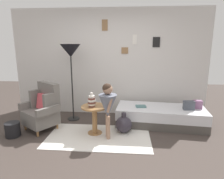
{
  "coord_description": "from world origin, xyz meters",
  "views": [
    {
      "loc": [
        0.48,
        -2.91,
        1.75
      ],
      "look_at": [
        0.15,
        0.95,
        0.85
      ],
      "focal_mm": 31.24,
      "sensor_mm": 36.0,
      "label": 1
    }
  ],
  "objects_px": {
    "armchair": "(43,109)",
    "side_table": "(95,114)",
    "person_child": "(108,104)",
    "vase_striped": "(92,101)",
    "magazine_basket": "(13,129)",
    "floor_lamp": "(71,53)",
    "book_on_daybed": "(141,106)",
    "demijohn_near": "(124,124)",
    "daybed": "(160,116)"
  },
  "relations": [
    {
      "from": "armchair",
      "to": "vase_striped",
      "type": "xyz_separation_m",
      "value": [
        1.08,
        -0.21,
        0.25
      ]
    },
    {
      "from": "armchair",
      "to": "person_child",
      "type": "xyz_separation_m",
      "value": [
        1.4,
        -0.33,
        0.24
      ]
    },
    {
      "from": "magazine_basket",
      "to": "person_child",
      "type": "bearing_deg",
      "value": 2.52
    },
    {
      "from": "side_table",
      "to": "floor_lamp",
      "type": "relative_size",
      "value": 0.33
    },
    {
      "from": "side_table",
      "to": "person_child",
      "type": "distance_m",
      "value": 0.43
    },
    {
      "from": "daybed",
      "to": "floor_lamp",
      "type": "relative_size",
      "value": 1.12
    },
    {
      "from": "side_table",
      "to": "magazine_basket",
      "type": "relative_size",
      "value": 2.05
    },
    {
      "from": "armchair",
      "to": "side_table",
      "type": "distance_m",
      "value": 1.13
    },
    {
      "from": "vase_striped",
      "to": "floor_lamp",
      "type": "xyz_separation_m",
      "value": [
        -0.6,
        0.78,
        0.86
      ]
    },
    {
      "from": "book_on_daybed",
      "to": "demijohn_near",
      "type": "bearing_deg",
      "value": -128.27
    },
    {
      "from": "demijohn_near",
      "to": "armchair",
      "type": "bearing_deg",
      "value": 178.06
    },
    {
      "from": "daybed",
      "to": "floor_lamp",
      "type": "bearing_deg",
      "value": 175.57
    },
    {
      "from": "book_on_daybed",
      "to": "daybed",
      "type": "bearing_deg",
      "value": 0.8
    },
    {
      "from": "daybed",
      "to": "vase_striped",
      "type": "bearing_deg",
      "value": -156.33
    },
    {
      "from": "floor_lamp",
      "to": "demijohn_near",
      "type": "relative_size",
      "value": 4.2
    },
    {
      "from": "armchair",
      "to": "book_on_daybed",
      "type": "height_order",
      "value": "armchair"
    },
    {
      "from": "demijohn_near",
      "to": "daybed",
      "type": "bearing_deg",
      "value": 30.35
    },
    {
      "from": "side_table",
      "to": "floor_lamp",
      "type": "xyz_separation_m",
      "value": [
        -0.64,
        0.72,
        1.15
      ]
    },
    {
      "from": "vase_striped",
      "to": "person_child",
      "type": "bearing_deg",
      "value": -20.87
    },
    {
      "from": "side_table",
      "to": "demijohn_near",
      "type": "bearing_deg",
      "value": 9.76
    },
    {
      "from": "person_child",
      "to": "magazine_basket",
      "type": "distance_m",
      "value": 1.93
    },
    {
      "from": "armchair",
      "to": "book_on_daybed",
      "type": "distance_m",
      "value": 2.1
    },
    {
      "from": "book_on_daybed",
      "to": "vase_striped",
      "type": "bearing_deg",
      "value": -147.92
    },
    {
      "from": "magazine_basket",
      "to": "side_table",
      "type": "bearing_deg",
      "value": 9.3
    },
    {
      "from": "person_child",
      "to": "daybed",
      "type": "bearing_deg",
      "value": 34.2
    },
    {
      "from": "daybed",
      "to": "magazine_basket",
      "type": "xyz_separation_m",
      "value": [
        -2.94,
        -0.82,
        -0.06
      ]
    },
    {
      "from": "side_table",
      "to": "vase_striped",
      "type": "height_order",
      "value": "vase_striped"
    },
    {
      "from": "person_child",
      "to": "book_on_daybed",
      "type": "xyz_separation_m",
      "value": [
        0.66,
        0.74,
        -0.26
      ]
    },
    {
      "from": "side_table",
      "to": "vase_striped",
      "type": "xyz_separation_m",
      "value": [
        -0.04,
        -0.05,
        0.29
      ]
    },
    {
      "from": "daybed",
      "to": "floor_lamp",
      "type": "distance_m",
      "value": 2.43
    },
    {
      "from": "vase_striped",
      "to": "book_on_daybed",
      "type": "xyz_separation_m",
      "value": [
        0.98,
        0.61,
        -0.28
      ]
    },
    {
      "from": "floor_lamp",
      "to": "person_child",
      "type": "distance_m",
      "value": 1.56
    },
    {
      "from": "floor_lamp",
      "to": "person_child",
      "type": "relative_size",
      "value": 1.65
    },
    {
      "from": "book_on_daybed",
      "to": "demijohn_near",
      "type": "height_order",
      "value": "book_on_daybed"
    },
    {
      "from": "armchair",
      "to": "floor_lamp",
      "type": "relative_size",
      "value": 0.55
    },
    {
      "from": "vase_striped",
      "to": "person_child",
      "type": "height_order",
      "value": "person_child"
    },
    {
      "from": "vase_striped",
      "to": "magazine_basket",
      "type": "distance_m",
      "value": 1.64
    },
    {
      "from": "person_child",
      "to": "book_on_daybed",
      "type": "height_order",
      "value": "person_child"
    },
    {
      "from": "person_child",
      "to": "book_on_daybed",
      "type": "bearing_deg",
      "value": 48.23
    },
    {
      "from": "vase_striped",
      "to": "book_on_daybed",
      "type": "relative_size",
      "value": 1.29
    },
    {
      "from": "vase_striped",
      "to": "magazine_basket",
      "type": "xyz_separation_m",
      "value": [
        -1.53,
        -0.2,
        -0.55
      ]
    },
    {
      "from": "vase_striped",
      "to": "demijohn_near",
      "type": "height_order",
      "value": "vase_striped"
    },
    {
      "from": "demijohn_near",
      "to": "floor_lamp",
      "type": "bearing_deg",
      "value": 152.82
    },
    {
      "from": "person_child",
      "to": "demijohn_near",
      "type": "xyz_separation_m",
      "value": [
        0.29,
        0.27,
        -0.51
      ]
    },
    {
      "from": "person_child",
      "to": "demijohn_near",
      "type": "bearing_deg",
      "value": 43.1
    },
    {
      "from": "vase_striped",
      "to": "demijohn_near",
      "type": "distance_m",
      "value": 0.82
    },
    {
      "from": "side_table",
      "to": "magazine_basket",
      "type": "height_order",
      "value": "side_table"
    },
    {
      "from": "magazine_basket",
      "to": "armchair",
      "type": "bearing_deg",
      "value": 42.54
    },
    {
      "from": "armchair",
      "to": "demijohn_near",
      "type": "height_order",
      "value": "armchair"
    },
    {
      "from": "person_child",
      "to": "side_table",
      "type": "bearing_deg",
      "value": 148.0
    }
  ]
}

